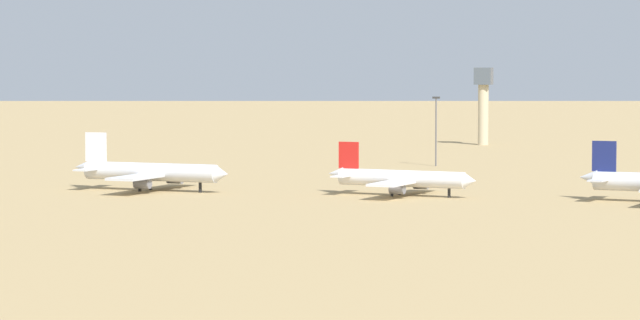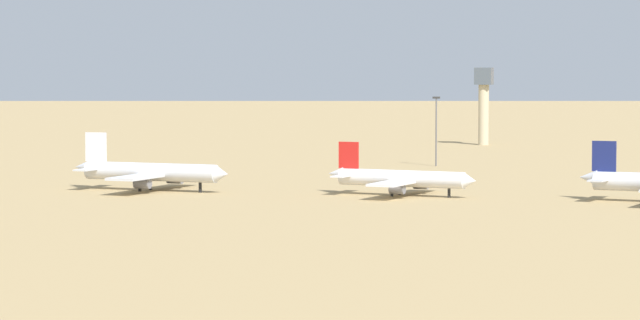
{
  "view_description": "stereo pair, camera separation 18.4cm",
  "coord_description": "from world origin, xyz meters",
  "px_view_note": "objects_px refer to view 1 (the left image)",
  "views": [
    {
      "loc": [
        63.61,
        -281.26,
        25.56
      ],
      "look_at": [
        -18.27,
        15.75,
        6.0
      ],
      "focal_mm": 87.67,
      "sensor_mm": 36.0,
      "label": 1
    },
    {
      "loc": [
        63.79,
        -281.21,
        25.56
      ],
      "look_at": [
        -18.27,
        15.75,
        6.0
      ],
      "focal_mm": 87.67,
      "sensor_mm": 36.0,
      "label": 2
    }
  ],
  "objects_px": {
    "control_tower": "(483,98)",
    "light_pole_west": "(436,126)",
    "parked_jet_red_2": "(400,179)",
    "parked_jet_white_1": "(150,172)"
  },
  "relations": [
    {
      "from": "light_pole_west",
      "to": "parked_jet_red_2",
      "type": "bearing_deg",
      "value": -83.4
    },
    {
      "from": "parked_jet_white_1",
      "to": "control_tower",
      "type": "bearing_deg",
      "value": 86.2
    },
    {
      "from": "control_tower",
      "to": "light_pole_west",
      "type": "xyz_separation_m",
      "value": [
        4.79,
        -98.51,
        -4.53
      ]
    },
    {
      "from": "parked_jet_red_2",
      "to": "light_pole_west",
      "type": "height_order",
      "value": "light_pole_west"
    },
    {
      "from": "parked_jet_red_2",
      "to": "control_tower",
      "type": "bearing_deg",
      "value": 104.66
    },
    {
      "from": "parked_jet_red_2",
      "to": "light_pole_west",
      "type": "relative_size",
      "value": 1.79
    },
    {
      "from": "parked_jet_red_2",
      "to": "control_tower",
      "type": "relative_size",
      "value": 1.28
    },
    {
      "from": "parked_jet_red_2",
      "to": "light_pole_west",
      "type": "distance_m",
      "value": 85.09
    },
    {
      "from": "parked_jet_white_1",
      "to": "light_pole_west",
      "type": "height_order",
      "value": "light_pole_west"
    },
    {
      "from": "control_tower",
      "to": "light_pole_west",
      "type": "height_order",
      "value": "control_tower"
    }
  ]
}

